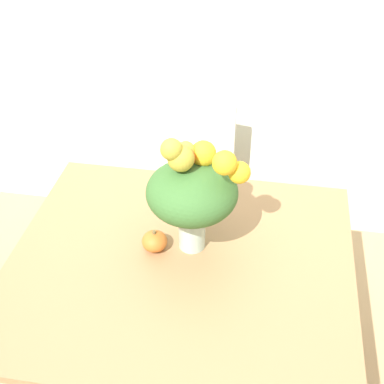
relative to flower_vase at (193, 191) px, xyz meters
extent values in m
plane|color=tan|center=(-0.03, -0.10, -1.02)|extent=(12.00, 12.00, 0.00)
cube|color=#9E754C|center=(-0.03, -0.10, -0.27)|extent=(1.25, 1.11, 0.03)
cylinder|color=#9E754C|center=(-0.60, 0.40, -0.65)|extent=(0.06, 0.06, 0.73)
cylinder|color=#9E754C|center=(0.53, 0.40, -0.65)|extent=(0.06, 0.06, 0.73)
cylinder|color=#B2CCBC|center=(0.00, 0.00, -0.16)|extent=(0.10, 0.10, 0.19)
cylinder|color=silver|center=(0.00, 0.00, -0.22)|extent=(0.09, 0.09, 0.07)
cylinder|color=#38662D|center=(0.02, 0.00, -0.12)|extent=(0.01, 0.01, 0.25)
cylinder|color=#38662D|center=(0.00, 0.02, -0.12)|extent=(0.01, 0.01, 0.25)
cylinder|color=#38662D|center=(-0.02, 0.01, -0.12)|extent=(0.01, 0.01, 0.25)
cylinder|color=#38662D|center=(-0.02, -0.01, -0.12)|extent=(0.01, 0.01, 0.25)
cylinder|color=#38662D|center=(0.00, -0.02, -0.12)|extent=(0.01, 0.01, 0.25)
ellipsoid|color=#38662D|center=(0.00, 0.00, 0.00)|extent=(0.32, 0.32, 0.19)
sphere|color=#AD9E33|center=(-0.03, 0.04, 0.14)|extent=(0.07, 0.07, 0.07)
sphere|color=#D64C23|center=(-0.03, 0.00, 0.13)|extent=(0.08, 0.08, 0.08)
sphere|color=#AD9E33|center=(-0.04, -0.01, 0.14)|extent=(0.09, 0.09, 0.09)
sphere|color=yellow|center=(0.03, 0.06, 0.12)|extent=(0.09, 0.09, 0.09)
sphere|color=yellow|center=(0.16, -0.02, 0.11)|extent=(0.08, 0.08, 0.08)
sphere|color=yellow|center=(0.11, -0.04, 0.16)|extent=(0.08, 0.08, 0.08)
sphere|color=#AD9E33|center=(-0.07, -0.03, 0.18)|extent=(0.07, 0.07, 0.07)
ellipsoid|color=orange|center=(-0.14, -0.04, -0.22)|extent=(0.09, 0.09, 0.08)
cylinder|color=brown|center=(-0.14, -0.04, -0.18)|extent=(0.01, 0.01, 0.02)
cube|color=silver|center=(-0.16, 0.74, -0.58)|extent=(0.47, 0.47, 0.02)
cylinder|color=silver|center=(-0.35, 0.60, -0.80)|extent=(0.04, 0.04, 0.43)
cylinder|color=silver|center=(-0.01, 0.56, -0.80)|extent=(0.04, 0.04, 0.43)
cylinder|color=silver|center=(-0.30, 0.93, -0.80)|extent=(0.04, 0.04, 0.43)
cylinder|color=silver|center=(0.03, 0.89, -0.80)|extent=(0.04, 0.04, 0.43)
cube|color=silver|center=(-0.13, 0.94, -0.36)|extent=(0.40, 0.07, 0.42)
camera|label=1|loc=(0.25, -1.47, 1.12)|focal=50.00mm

